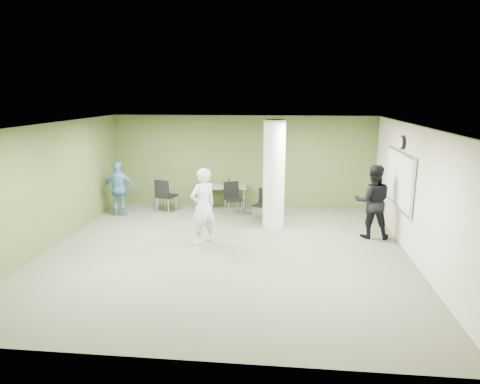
# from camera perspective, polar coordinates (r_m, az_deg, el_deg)

# --- Properties ---
(floor) EXTENTS (8.00, 8.00, 0.00)m
(floor) POSITION_cam_1_polar(r_m,az_deg,el_deg) (9.62, -1.94, -7.94)
(floor) COLOR #565543
(floor) RESTS_ON ground
(ceiling) EXTENTS (8.00, 8.00, 0.00)m
(ceiling) POSITION_cam_1_polar(r_m,az_deg,el_deg) (9.01, -2.08, 8.92)
(ceiling) COLOR white
(ceiling) RESTS_ON wall_back
(wall_back) EXTENTS (8.00, 2.80, 0.02)m
(wall_back) POSITION_cam_1_polar(r_m,az_deg,el_deg) (13.12, 0.40, 4.06)
(wall_back) COLOR #465A2A
(wall_back) RESTS_ON floor
(wall_left) EXTENTS (0.02, 8.00, 2.80)m
(wall_left) POSITION_cam_1_polar(r_m,az_deg,el_deg) (10.54, -24.10, 0.69)
(wall_left) COLOR #465A2A
(wall_left) RESTS_ON floor
(wall_right_cream) EXTENTS (0.02, 8.00, 2.80)m
(wall_right_cream) POSITION_cam_1_polar(r_m,az_deg,el_deg) (9.53, 22.54, -0.36)
(wall_right_cream) COLOR beige
(wall_right_cream) RESTS_ON floor
(column) EXTENTS (0.56, 0.56, 2.80)m
(column) POSITION_cam_1_polar(r_m,az_deg,el_deg) (11.09, 4.55, 2.37)
(column) COLOR silver
(column) RESTS_ON floor
(whiteboard) EXTENTS (0.05, 2.30, 1.30)m
(whiteboard) POSITION_cam_1_polar(r_m,az_deg,el_deg) (10.63, 20.40, 1.66)
(whiteboard) COLOR silver
(whiteboard) RESTS_ON wall_right_cream
(wall_clock) EXTENTS (0.06, 0.32, 0.32)m
(wall_clock) POSITION_cam_1_polar(r_m,az_deg,el_deg) (10.50, 20.78, 6.21)
(wall_clock) COLOR black
(wall_clock) RESTS_ON wall_right_cream
(folding_table) EXTENTS (1.58, 0.83, 0.97)m
(folding_table) POSITION_cam_1_polar(r_m,az_deg,el_deg) (12.88, -2.49, 0.59)
(folding_table) COLOR gray
(folding_table) RESTS_ON floor
(wastebasket) EXTENTS (0.25, 0.25, 0.29)m
(wastebasket) POSITION_cam_1_polar(r_m,az_deg,el_deg) (13.13, -5.80, -1.59)
(wastebasket) COLOR #4C4C4C
(wastebasket) RESTS_ON floor
(chair_back_left) EXTENTS (0.63, 0.63, 1.00)m
(chair_back_left) POSITION_cam_1_polar(r_m,az_deg,el_deg) (12.71, -10.03, -0.17)
(chair_back_left) COLOR black
(chair_back_left) RESTS_ON floor
(chair_back_right) EXTENTS (0.58, 0.58, 0.92)m
(chair_back_right) POSITION_cam_1_polar(r_m,az_deg,el_deg) (12.95, -10.05, -0.16)
(chair_back_right) COLOR black
(chair_back_right) RESTS_ON floor
(chair_table_left) EXTENTS (0.62, 0.62, 0.94)m
(chair_table_left) POSITION_cam_1_polar(r_m,az_deg,el_deg) (12.39, -1.01, -0.47)
(chair_table_left) COLOR black
(chair_table_left) RESTS_ON floor
(chair_table_right) EXTENTS (0.56, 0.56, 0.86)m
(chair_table_right) POSITION_cam_1_polar(r_m,az_deg,el_deg) (11.92, 3.16, -1.29)
(chair_table_right) COLOR black
(chair_table_right) RESTS_ON floor
(woman_white) EXTENTS (0.77, 0.76, 1.79)m
(woman_white) POSITION_cam_1_polar(r_m,az_deg,el_deg) (9.91, -4.95, -1.93)
(woman_white) COLOR silver
(woman_white) RESTS_ON floor
(man_black) EXTENTS (0.92, 0.74, 1.80)m
(man_black) POSITION_cam_1_polar(r_m,az_deg,el_deg) (10.78, 17.27, -1.23)
(man_black) COLOR black
(man_black) RESTS_ON floor
(man_blue) EXTENTS (0.95, 0.46, 1.57)m
(man_blue) POSITION_cam_1_polar(r_m,az_deg,el_deg) (12.65, -15.78, 0.39)
(man_blue) COLOR teal
(man_blue) RESTS_ON floor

